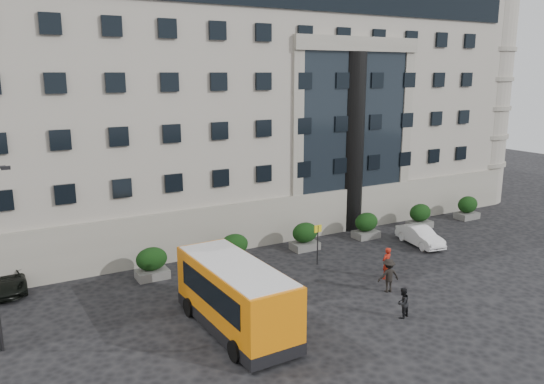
{
  "coord_description": "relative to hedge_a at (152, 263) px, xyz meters",
  "views": [
    {
      "loc": [
        -12.08,
        -20.47,
        11.52
      ],
      "look_at": [
        2.16,
        4.75,
        5.0
      ],
      "focal_mm": 35.0,
      "sensor_mm": 36.0,
      "label": 1
    }
  ],
  "objects": [
    {
      "name": "hedge_a",
      "position": [
        0.0,
        0.0,
        0.0
      ],
      "size": [
        1.8,
        1.26,
        1.84
      ],
      "color": "#61615E",
      "rests_on": "ground"
    },
    {
      "name": "hedge_e",
      "position": [
        20.8,
        0.0,
        0.0
      ],
      "size": [
        1.8,
        1.26,
        1.84
      ],
      "color": "#61615E",
      "rests_on": "ground"
    },
    {
      "name": "parked_car_d",
      "position": [
        -7.5,
        2.39,
        -0.24
      ],
      "size": [
        2.62,
        5.08,
        1.37
      ],
      "primitive_type": "imported",
      "rotation": [
        0.0,
        0.0,
        -0.07
      ],
      "color": "black",
      "rests_on": "ground"
    },
    {
      "name": "hedge_b",
      "position": [
        5.2,
        0.0,
        0.0
      ],
      "size": [
        1.8,
        1.26,
        1.84
      ],
      "color": "#61615E",
      "rests_on": "ground"
    },
    {
      "name": "pedestrian_a",
      "position": [
        11.65,
        -6.63,
        -0.0
      ],
      "size": [
        0.75,
        0.56,
        1.86
      ],
      "primitive_type": "imported",
      "rotation": [
        0.0,
        0.0,
        3.33
      ],
      "color": "#A41E10",
      "rests_on": "ground"
    },
    {
      "name": "civic_building",
      "position": [
        10.0,
        14.2,
        8.07
      ],
      "size": [
        44.0,
        24.0,
        18.0
      ],
      "primitive_type": "cube",
      "color": "#A79F93",
      "rests_on": "ground"
    },
    {
      "name": "hedge_f",
      "position": [
        26.0,
        0.0,
        0.0
      ],
      "size": [
        1.8,
        1.26,
        1.84
      ],
      "color": "#61615E",
      "rests_on": "ground"
    },
    {
      "name": "minibus",
      "position": [
        1.48,
        -7.98,
        0.82
      ],
      "size": [
        3.04,
        7.67,
        3.17
      ],
      "rotation": [
        0.0,
        0.0,
        0.03
      ],
      "color": "orange",
      "rests_on": "ground"
    },
    {
      "name": "pedestrian_c",
      "position": [
        10.49,
        -8.1,
        -0.01
      ],
      "size": [
        1.31,
        0.93,
        1.84
      ],
      "primitive_type": "imported",
      "rotation": [
        0.0,
        0.0,
        2.92
      ],
      "color": "black",
      "rests_on": "ground"
    },
    {
      "name": "entrance_column",
      "position": [
        16.0,
        2.5,
        5.57
      ],
      "size": [
        1.8,
        1.8,
        13.0
      ],
      "primitive_type": "cylinder",
      "color": "black",
      "rests_on": "ground"
    },
    {
      "name": "hedge_d",
      "position": [
        15.6,
        0.0,
        0.0
      ],
      "size": [
        1.8,
        1.26,
        1.84
      ],
      "color": "#61615E",
      "rests_on": "ground"
    },
    {
      "name": "pedestrian_b",
      "position": [
        8.98,
        -10.81,
        -0.17
      ],
      "size": [
        0.88,
        0.77,
        1.52
      ],
      "primitive_type": "imported",
      "rotation": [
        0.0,
        0.0,
        3.44
      ],
      "color": "black",
      "rests_on": "ground"
    },
    {
      "name": "ground",
      "position": [
        4.0,
        -7.8,
        -0.93
      ],
      "size": [
        120.0,
        120.0,
        0.0
      ],
      "primitive_type": "plane",
      "color": "black",
      "rests_on": "ground"
    },
    {
      "name": "hedge_c",
      "position": [
        10.4,
        0.0,
        0.0
      ],
      "size": [
        1.8,
        1.26,
        1.84
      ],
      "color": "#61615E",
      "rests_on": "ground"
    },
    {
      "name": "bus_stop_sign",
      "position": [
        9.5,
        -2.8,
        0.8
      ],
      "size": [
        0.5,
        0.08,
        2.52
      ],
      "color": "#262628",
      "rests_on": "ground"
    },
    {
      "name": "white_taxi",
      "position": [
        17.75,
        -3.11,
        -0.27
      ],
      "size": [
        1.95,
        4.13,
        1.31
      ],
      "primitive_type": "imported",
      "rotation": [
        0.0,
        0.0,
        -0.15
      ],
      "color": "white",
      "rests_on": "ground"
    }
  ]
}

